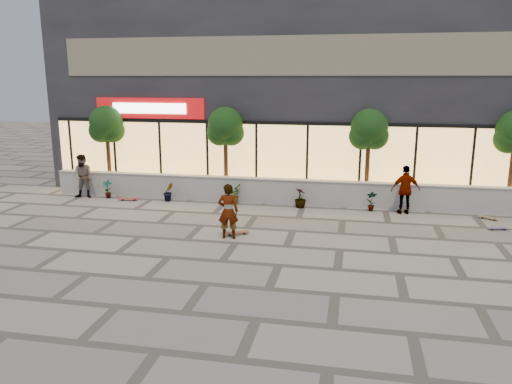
% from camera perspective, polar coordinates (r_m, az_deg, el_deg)
% --- Properties ---
extents(ground, '(80.00, 80.00, 0.00)m').
position_cam_1_polar(ground, '(14.12, 2.61, -8.37)').
color(ground, '#9C9787').
rests_on(ground, ground).
extents(planter_wall, '(22.00, 0.42, 1.04)m').
position_cam_1_polar(planter_wall, '(20.62, 5.54, 0.00)').
color(planter_wall, beige).
rests_on(planter_wall, ground).
extents(retail_building, '(24.00, 9.17, 8.50)m').
position_cam_1_polar(retail_building, '(25.58, 6.97, 10.90)').
color(retail_building, '#242429').
rests_on(retail_building, ground).
extents(shrub_a, '(0.43, 0.29, 0.81)m').
position_cam_1_polar(shrub_a, '(22.57, -16.62, 0.34)').
color(shrub_a, black).
rests_on(shrub_a, ground).
extents(shrub_b, '(0.57, 0.57, 0.81)m').
position_cam_1_polar(shrub_b, '(21.43, -9.97, 0.03)').
color(shrub_b, black).
rests_on(shrub_b, ground).
extents(shrub_c, '(0.68, 0.77, 0.81)m').
position_cam_1_polar(shrub_c, '(20.60, -2.68, -0.31)').
color(shrub_c, black).
rests_on(shrub_c, ground).
extents(shrub_d, '(0.64, 0.64, 0.81)m').
position_cam_1_polar(shrub_d, '(20.13, 5.09, -0.66)').
color(shrub_d, black).
rests_on(shrub_d, ground).
extents(shrub_e, '(0.46, 0.35, 0.81)m').
position_cam_1_polar(shrub_e, '(20.04, 13.07, -1.01)').
color(shrub_e, black).
rests_on(shrub_e, ground).
extents(tree_west, '(1.60, 1.50, 3.92)m').
position_cam_1_polar(tree_west, '(23.51, -16.71, 7.20)').
color(tree_west, '#4E361B').
rests_on(tree_west, ground).
extents(tree_midwest, '(1.60, 1.50, 3.92)m').
position_cam_1_polar(tree_midwest, '(21.51, -3.52, 7.23)').
color(tree_midwest, '#4E361B').
rests_on(tree_midwest, ground).
extents(tree_mideast, '(1.60, 1.50, 3.92)m').
position_cam_1_polar(tree_mideast, '(20.83, 12.79, 6.74)').
color(tree_mideast, '#4E361B').
rests_on(tree_mideast, ground).
extents(skater_center, '(0.71, 0.51, 1.82)m').
position_cam_1_polar(skater_center, '(16.16, -3.20, -2.20)').
color(skater_center, white).
rests_on(skater_center, ground).
extents(skater_left, '(1.00, 0.82, 1.90)m').
position_cam_1_polar(skater_left, '(22.82, -19.11, 1.70)').
color(skater_left, tan).
rests_on(skater_left, ground).
extents(skater_right_near, '(1.17, 0.67, 1.88)m').
position_cam_1_polar(skater_right_near, '(19.86, 16.72, 0.24)').
color(skater_right_near, silver).
rests_on(skater_right_near, ground).
extents(skateboard_center, '(0.84, 0.57, 0.10)m').
position_cam_1_polar(skateboard_center, '(16.70, -2.21, -4.63)').
color(skateboard_center, brown).
rests_on(skateboard_center, ground).
extents(skateboard_left, '(0.85, 0.34, 0.10)m').
position_cam_1_polar(skateboard_left, '(21.95, -14.36, -0.74)').
color(skateboard_left, '#AF2620').
rests_on(skateboard_left, ground).
extents(skateboard_right_near, '(0.68, 0.54, 0.08)m').
position_cam_1_polar(skateboard_right_near, '(20.37, 25.04, -2.67)').
color(skateboard_right_near, olive).
rests_on(skateboard_right_near, ground).
extents(skateboard_right_far, '(0.71, 0.30, 0.08)m').
position_cam_1_polar(skateboard_right_far, '(19.12, 25.91, -3.73)').
color(skateboard_right_far, '#4C4681').
rests_on(skateboard_right_far, ground).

